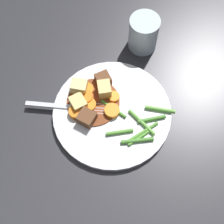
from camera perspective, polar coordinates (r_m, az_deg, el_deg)
name	(u,v)px	position (r m, az deg, el deg)	size (l,w,h in m)	color
ground_plane	(112,115)	(0.75, 0.00, -0.46)	(3.00, 3.00, 0.00)	#2D2D33
dinner_plate	(112,113)	(0.74, 0.00, -0.23)	(0.26, 0.26, 0.01)	white
stew_sauce	(94,100)	(0.75, -2.97, 1.98)	(0.12, 0.12, 0.00)	brown
carrot_slice_0	(89,105)	(0.74, -3.91, 1.21)	(0.03, 0.03, 0.01)	orange
carrot_slice_1	(113,112)	(0.73, 0.10, -0.02)	(0.03, 0.03, 0.01)	orange
carrot_slice_2	(114,97)	(0.75, 0.33, 2.54)	(0.02, 0.02, 0.01)	orange
carrot_slice_3	(86,90)	(0.76, -4.38, 3.71)	(0.03, 0.03, 0.01)	orange
carrot_slice_4	(76,112)	(0.73, -6.03, 0.01)	(0.03, 0.03, 0.01)	orange
carrot_slice_5	(85,98)	(0.75, -4.56, 2.31)	(0.03, 0.03, 0.01)	orange
potato_chunk_0	(104,89)	(0.74, -1.30, 3.82)	(0.03, 0.03, 0.03)	#E5CC7A
potato_chunk_1	(78,103)	(0.74, -5.67, 1.54)	(0.03, 0.03, 0.02)	#E5CC7A
potato_chunk_2	(79,87)	(0.75, -5.51, 4.21)	(0.03, 0.03, 0.03)	#EAD68C
meat_chunk_0	(87,118)	(0.72, -4.25, -0.96)	(0.03, 0.03, 0.02)	brown
meat_chunk_1	(103,79)	(0.76, -1.50, 5.49)	(0.03, 0.03, 0.02)	brown
green_bean_0	(137,141)	(0.71, 4.27, -4.79)	(0.01, 0.01, 0.07)	#4C8E33
green_bean_1	(139,138)	(0.71, 4.52, -4.36)	(0.01, 0.01, 0.05)	#599E38
green_bean_2	(115,109)	(0.74, 0.44, 0.44)	(0.01, 0.01, 0.07)	#4C8E33
green_bean_3	(160,109)	(0.74, 8.05, 0.43)	(0.01, 0.01, 0.06)	#66AD42
green_bean_4	(152,119)	(0.73, 6.67, -1.18)	(0.01, 0.01, 0.06)	#4C8E33
green_bean_5	(120,132)	(0.71, 1.29, -3.39)	(0.01, 0.01, 0.06)	#599E38
green_bean_6	(142,133)	(0.72, 5.01, -3.50)	(0.01, 0.01, 0.08)	#599E38
green_bean_7	(142,122)	(0.73, 4.99, -1.72)	(0.01, 0.01, 0.08)	#66AD42
fork	(68,107)	(0.75, -7.38, 0.87)	(0.17, 0.09, 0.00)	silver
water_glass	(144,33)	(0.81, 5.30, 12.99)	(0.07, 0.07, 0.09)	silver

